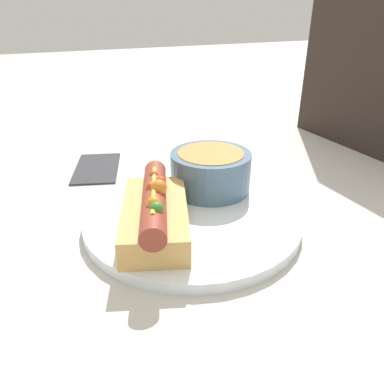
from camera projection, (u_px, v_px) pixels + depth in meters
The scene contains 6 objects.
ground_plane at pixel (192, 222), 0.46m from camera, with size 4.00×4.00×0.00m, color #BCB7AD.
dinner_plate at pixel (192, 218), 0.46m from camera, with size 0.26×0.26×0.01m.
hot_dog at pixel (155, 212), 0.41m from camera, with size 0.16×0.12×0.06m.
soup_bowl at pixel (210, 169), 0.50m from camera, with size 0.11×0.11×0.05m.
spoon at pixel (210, 194), 0.49m from camera, with size 0.07×0.15×0.01m.
napkin at pixel (97, 167), 0.61m from camera, with size 0.14×0.10×0.01m.
Camera 1 is at (0.36, -0.17, 0.24)m, focal length 35.00 mm.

